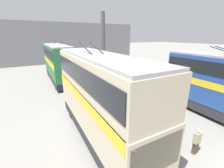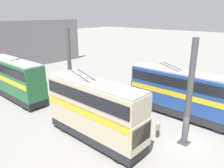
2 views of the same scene
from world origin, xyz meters
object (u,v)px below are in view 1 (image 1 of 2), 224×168
at_px(person_aisle_midway, 136,98).
at_px(oil_drum, 139,120).
at_px(bus_right_mid, 99,93).
at_px(bus_right_far, 58,61).
at_px(person_aisle_foreground, 197,141).

relative_size(person_aisle_midway, oil_drum, 1.83).
distance_m(bus_right_mid, bus_right_far, 14.52).
xyz_separation_m(bus_right_far, oil_drum, (-14.69, -2.98, -2.48)).
height_order(bus_right_mid, person_aisle_foreground, bus_right_mid).
height_order(bus_right_mid, oil_drum, bus_right_mid).
bearing_deg(oil_drum, bus_right_far, 11.47).
distance_m(person_aisle_foreground, person_aisle_midway, 6.30).
distance_m(bus_right_mid, person_aisle_midway, 5.64).
xyz_separation_m(bus_right_mid, person_aisle_midway, (2.39, -4.61, -2.20)).
distance_m(bus_right_mid, oil_drum, 3.96).
height_order(bus_right_far, person_aisle_foreground, bus_right_far).
bearing_deg(bus_right_far, bus_right_mid, 180.00).
height_order(person_aisle_foreground, person_aisle_midway, person_aisle_midway).
bearing_deg(oil_drum, bus_right_mid, 86.81).
bearing_deg(person_aisle_foreground, bus_right_mid, 45.28).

